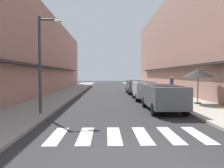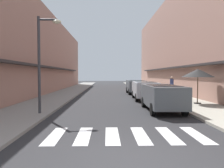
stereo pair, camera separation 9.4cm
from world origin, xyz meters
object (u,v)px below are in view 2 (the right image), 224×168
parked_car_near (162,95)px  parked_car_far (136,85)px  cafe_umbrella (198,73)px  street_lamp (43,54)px  parked_car_mid (145,89)px  pedestrian_walking_near (172,85)px

parked_car_near → parked_car_far: size_ratio=1.11×
cafe_umbrella → street_lamp: bearing=-159.6°
street_lamp → parked_car_near: bearing=10.6°
parked_car_mid → street_lamp: (-6.26, -6.80, 2.17)m
pedestrian_walking_near → street_lamp: bearing=-116.4°
parked_car_mid → street_lamp: size_ratio=0.90×
parked_car_far → cafe_umbrella: bearing=-71.9°
parked_car_near → cafe_umbrella: (2.94, 2.26, 1.23)m
cafe_umbrella → pedestrian_walking_near: bearing=89.5°
parked_car_mid → parked_car_far: 5.65m
cafe_umbrella → pedestrian_walking_near: cafe_umbrella is taller
street_lamp → pedestrian_walking_near: 13.39m
parked_car_near → parked_car_mid: size_ratio=1.04×
parked_car_near → pedestrian_walking_near: size_ratio=2.55×
parked_car_mid → parked_car_far: same height
parked_car_far → pedestrian_walking_near: bearing=-44.9°
pedestrian_walking_near → parked_car_mid: bearing=-120.5°
parked_car_mid → pedestrian_walking_near: size_ratio=2.45×
street_lamp → parked_car_mid: bearing=47.4°
parked_car_near → parked_car_mid: same height
parked_car_far → parked_car_mid: bearing=-90.0°
parked_car_far → cafe_umbrella: cafe_umbrella is taller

